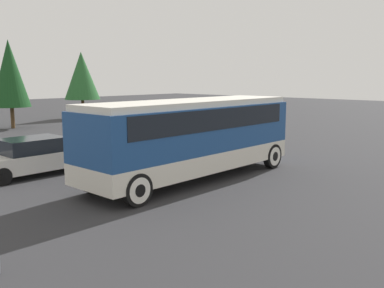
% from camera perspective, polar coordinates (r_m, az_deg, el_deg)
% --- Properties ---
extents(ground_plane, '(120.00, 120.00, 0.00)m').
position_cam_1_polar(ground_plane, '(16.34, 0.00, -4.69)').
color(ground_plane, '#2D2D30').
extents(tour_bus, '(9.32, 2.61, 3.00)m').
position_cam_1_polar(tour_bus, '(16.08, 0.23, 1.64)').
color(tour_bus, silver).
rests_on(tour_bus, ground_plane).
extents(parked_car_near, '(4.46, 1.92, 1.47)m').
position_cam_1_polar(parked_car_near, '(18.13, -20.11, -1.53)').
color(parked_car_near, silver).
rests_on(parked_car_near, ground_plane).
extents(parked_car_mid, '(4.46, 1.83, 1.48)m').
position_cam_1_polar(parked_car_mid, '(22.31, -2.02, 0.93)').
color(parked_car_mid, '#7A6B5B').
rests_on(parked_car_mid, ground_plane).
extents(tree_left, '(2.80, 2.80, 6.58)m').
position_cam_1_polar(tree_left, '(34.85, -23.13, 8.63)').
color(tree_left, brown).
rests_on(tree_left, ground_plane).
extents(tree_center, '(3.22, 3.22, 6.12)m').
position_cam_1_polar(tree_center, '(41.13, -14.49, 8.79)').
color(tree_center, brown).
rests_on(tree_center, ground_plane).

